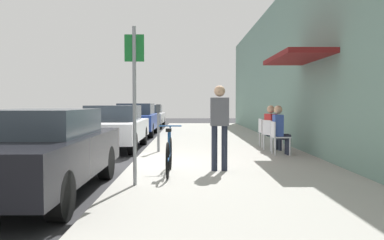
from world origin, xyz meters
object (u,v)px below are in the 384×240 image
at_px(parked_car_1, 114,127).
at_px(parking_meter, 158,124).
at_px(parked_car_2, 136,119).
at_px(cafe_chair_2, 264,131).
at_px(cafe_chair_1, 271,133).
at_px(parked_car_3, 149,116).
at_px(seated_patron_0, 280,128).
at_px(parked_car_0, 38,150).
at_px(street_sign, 134,93).
at_px(pedestrian_standing, 220,121).
at_px(seated_patron_1, 273,126).
at_px(cafe_chair_0, 278,136).
at_px(bicycle_0, 169,155).

height_order(parked_car_1, parking_meter, parking_meter).
bearing_deg(parked_car_2, parked_car_1, -90.00).
bearing_deg(cafe_chair_2, cafe_chair_1, -89.70).
distance_m(parked_car_3, seated_patron_0, 14.17).
height_order(parked_car_0, parked_car_1, parked_car_1).
relative_size(parked_car_0, cafe_chair_2, 5.06).
relative_size(parked_car_2, seated_patron_0, 3.41).
bearing_deg(street_sign, pedestrian_standing, 41.71).
height_order(seated_patron_1, pedestrian_standing, pedestrian_standing).
xyz_separation_m(street_sign, pedestrian_standing, (1.50, 1.34, -0.52)).
relative_size(parking_meter, pedestrian_standing, 0.78).
relative_size(parked_car_3, parking_meter, 3.33).
distance_m(parked_car_1, cafe_chair_0, 5.28).
height_order(parked_car_3, seated_patron_0, seated_patron_0).
bearing_deg(cafe_chair_0, cafe_chair_2, 90.00).
bearing_deg(parked_car_2, pedestrian_standing, -73.57).
height_order(parked_car_0, pedestrian_standing, pedestrian_standing).
distance_m(parked_car_0, pedestrian_standing, 3.41).
height_order(parked_car_1, street_sign, street_sign).
bearing_deg(parked_car_0, seated_patron_1, 45.82).
relative_size(parked_car_0, bicycle_0, 2.57).
bearing_deg(parked_car_3, street_sign, -84.99).
bearing_deg(parked_car_2, seated_patron_1, -54.91).
relative_size(parked_car_3, cafe_chair_2, 5.06).
height_order(street_sign, seated_patron_1, street_sign).
distance_m(parked_car_3, pedestrian_standing, 16.05).
height_order(parked_car_0, parked_car_2, parked_car_2).
distance_m(bicycle_0, cafe_chair_0, 3.88).
height_order(parked_car_0, cafe_chair_2, parked_car_0).
height_order(parked_car_0, bicycle_0, parked_car_0).
height_order(parking_meter, pedestrian_standing, pedestrian_standing).
xyz_separation_m(parked_car_2, cafe_chair_0, (4.73, -7.76, -0.13)).
bearing_deg(seated_patron_1, pedestrian_standing, -117.96).
relative_size(parked_car_3, seated_patron_1, 3.41).
xyz_separation_m(bicycle_0, pedestrian_standing, (0.99, 0.34, 0.64)).
bearing_deg(seated_patron_0, seated_patron_1, 89.93).
bearing_deg(seated_patron_1, parked_car_3, 111.14).
distance_m(parked_car_0, bicycle_0, 2.37).
bearing_deg(bicycle_0, parked_car_2, 100.84).
bearing_deg(cafe_chair_1, parked_car_2, 124.69).
bearing_deg(cafe_chair_1, pedestrian_standing, -117.34).
xyz_separation_m(parked_car_1, seated_patron_1, (4.79, -1.40, 0.09)).
bearing_deg(cafe_chair_2, parked_car_2, 128.52).
height_order(parked_car_0, parking_meter, parking_meter).
bearing_deg(parked_car_3, parked_car_2, -90.00).
bearing_deg(bicycle_0, parked_car_0, -148.74).
xyz_separation_m(parked_car_2, pedestrian_standing, (3.00, -10.19, 0.37)).
relative_size(parked_car_2, cafe_chair_0, 5.06).
bearing_deg(cafe_chair_1, cafe_chair_0, -90.29).
xyz_separation_m(parked_car_1, parked_car_2, (0.00, 5.42, 0.03)).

